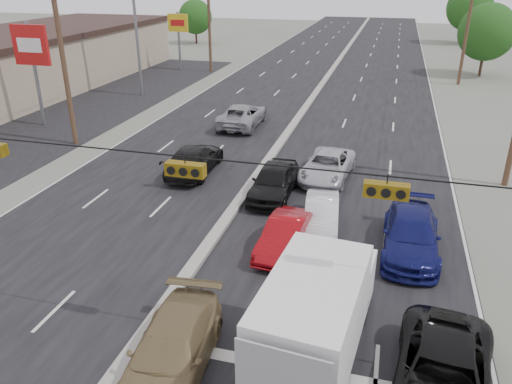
% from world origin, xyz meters
% --- Properties ---
extents(ground, '(200.00, 200.00, 0.00)m').
position_xyz_m(ground, '(0.00, 0.00, 0.00)').
color(ground, '#606356').
rests_on(ground, ground).
extents(road_surface, '(20.00, 160.00, 0.02)m').
position_xyz_m(road_surface, '(0.00, 30.00, 0.00)').
color(road_surface, black).
rests_on(road_surface, ground).
extents(center_median, '(0.50, 160.00, 0.20)m').
position_xyz_m(center_median, '(0.00, 30.00, 0.10)').
color(center_median, gray).
rests_on(center_median, ground).
extents(strip_mall, '(12.00, 42.00, 4.60)m').
position_xyz_m(strip_mall, '(-26.00, 25.00, 2.30)').
color(strip_mall, tan).
rests_on(strip_mall, ground).
extents(parking_lot, '(10.00, 42.00, 0.02)m').
position_xyz_m(parking_lot, '(-17.00, 25.00, 0.00)').
color(parking_lot, black).
rests_on(parking_lot, ground).
extents(utility_pole_left_b, '(1.60, 0.30, 10.00)m').
position_xyz_m(utility_pole_left_b, '(-12.50, 15.00, 5.11)').
color(utility_pole_left_b, '#422D1E').
rests_on(utility_pole_left_b, ground).
extents(utility_pole_left_c, '(1.60, 0.30, 10.00)m').
position_xyz_m(utility_pole_left_c, '(-12.50, 40.00, 5.11)').
color(utility_pole_left_c, '#422D1E').
rests_on(utility_pole_left_c, ground).
extents(utility_pole_right_c, '(1.60, 0.30, 10.00)m').
position_xyz_m(utility_pole_right_c, '(12.50, 40.00, 5.11)').
color(utility_pole_right_c, '#422D1E').
rests_on(utility_pole_right_c, ground).
extents(traffic_signals, '(25.00, 0.30, 0.54)m').
position_xyz_m(traffic_signals, '(1.40, 0.00, 5.49)').
color(traffic_signals, black).
rests_on(traffic_signals, ground).
extents(pole_sign_mid, '(2.60, 0.25, 7.00)m').
position_xyz_m(pole_sign_mid, '(-17.00, 18.00, 5.11)').
color(pole_sign_mid, slate).
rests_on(pole_sign_mid, ground).
extents(pole_sign_far, '(2.20, 0.25, 6.00)m').
position_xyz_m(pole_sign_far, '(-16.00, 40.00, 4.41)').
color(pole_sign_far, slate).
rests_on(pole_sign_far, ground).
extents(tree_left_far, '(4.80, 4.80, 6.12)m').
position_xyz_m(tree_left_far, '(-22.00, 60.00, 3.72)').
color(tree_left_far, '#382619').
rests_on(tree_left_far, ground).
extents(tree_right_mid, '(5.60, 5.60, 7.14)m').
position_xyz_m(tree_right_mid, '(15.00, 45.00, 4.34)').
color(tree_right_mid, '#382619').
rests_on(tree_right_mid, ground).
extents(tree_right_far, '(6.40, 6.40, 8.16)m').
position_xyz_m(tree_right_far, '(16.00, 70.00, 4.96)').
color(tree_right_far, '#382619').
rests_on(tree_right_far, ground).
extents(box_truck, '(2.75, 6.42, 3.17)m').
position_xyz_m(box_truck, '(5.10, -0.06, 1.63)').
color(box_truck, black).
rests_on(box_truck, ground).
extents(tan_sedan, '(2.48, 5.15, 1.45)m').
position_xyz_m(tan_sedan, '(1.40, -1.47, 0.72)').
color(tan_sedan, olive).
rests_on(tan_sedan, ground).
extents(red_sedan, '(1.77, 4.12, 1.32)m').
position_xyz_m(red_sedan, '(3.00, 5.71, 0.66)').
color(red_sedan, maroon).
rests_on(red_sedan, ground).
extents(black_suv, '(3.02, 5.52, 1.47)m').
position_xyz_m(black_suv, '(8.39, -0.57, 0.73)').
color(black_suv, black).
rests_on(black_suv, ground).
extents(queue_car_a, '(1.89, 4.67, 1.59)m').
position_xyz_m(queue_car_a, '(1.40, 10.54, 0.79)').
color(queue_car_a, black).
rests_on(queue_car_a, ground).
extents(queue_car_b, '(1.82, 4.09, 1.30)m').
position_xyz_m(queue_car_b, '(4.10, 7.86, 0.65)').
color(queue_car_b, silver).
rests_on(queue_car_b, ground).
extents(queue_car_c, '(2.72, 5.11, 1.37)m').
position_xyz_m(queue_car_c, '(3.58, 13.48, 0.68)').
color(queue_car_c, silver).
rests_on(queue_car_c, ground).
extents(queue_car_d, '(2.15, 5.18, 1.50)m').
position_xyz_m(queue_car_d, '(7.70, 6.86, 0.75)').
color(queue_car_d, '#111455').
rests_on(queue_car_d, ground).
extents(oncoming_near, '(2.30, 5.23, 1.50)m').
position_xyz_m(oncoming_near, '(-3.47, 12.46, 0.75)').
color(oncoming_near, black).
rests_on(oncoming_near, ground).
extents(oncoming_far, '(2.61, 5.58, 1.54)m').
position_xyz_m(oncoming_far, '(-3.46, 21.48, 0.77)').
color(oncoming_far, '#93959A').
rests_on(oncoming_far, ground).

